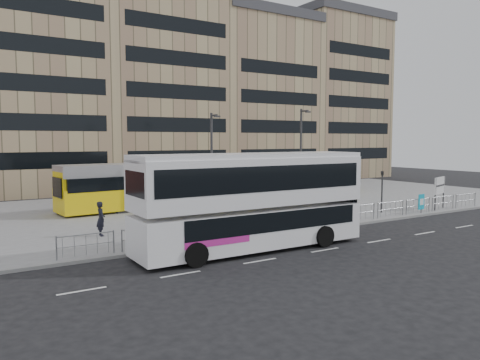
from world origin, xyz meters
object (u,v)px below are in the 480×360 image
traffic_light_east (382,186)px  lamp_post_east (301,152)px  ad_panel (421,202)px  double_decker_bus (253,198)px  lamp_post_west (212,158)px  station_sign (440,187)px  traffic_light_west (263,200)px  pedestrian (101,219)px  tram (232,180)px

traffic_light_east → lamp_post_east: (-2.27, 6.63, 2.38)m
ad_panel → double_decker_bus: bearing=-179.0°
double_decker_bus → lamp_post_west: lamp_post_west is taller
station_sign → traffic_light_west: traffic_light_west is taller
lamp_post_east → pedestrian: bearing=-167.4°
tram → station_sign: size_ratio=12.19×
ad_panel → traffic_light_east: bearing=133.9°
traffic_light_east → lamp_post_west: lamp_post_west is taller
ad_panel → pedestrian: 22.77m
traffic_light_east → ad_panel: bearing=-36.8°
double_decker_bus → lamp_post_east: 16.37m
station_sign → lamp_post_west: 17.90m
lamp_post_west → lamp_post_east: 8.31m
ad_panel → traffic_light_west: size_ratio=0.45×
pedestrian → lamp_post_west: (9.54, 4.30, 3.09)m
station_sign → lamp_post_east: bearing=116.3°
double_decker_bus → lamp_post_west: size_ratio=1.65×
traffic_light_east → traffic_light_west: bearing=-169.8°
station_sign → ad_panel: (-2.97, -0.58, -0.92)m
double_decker_bus → traffic_light_west: (2.44, 2.50, -0.52)m
double_decker_bus → ad_panel: bearing=8.6°
lamp_post_west → ad_panel: bearing=-34.4°
tram → pedestrian: size_ratio=15.63×
double_decker_bus → lamp_post_west: bearing=71.4°
tram → lamp_post_east: lamp_post_east is taller
double_decker_bus → traffic_light_west: double_decker_bus is taller
ad_panel → pedestrian: (-22.33, 4.45, 0.16)m
double_decker_bus → station_sign: bearing=9.0°
double_decker_bus → traffic_light_east: (14.41, 4.19, -0.52)m
lamp_post_east → station_sign: bearing=-46.5°
pedestrian → lamp_post_east: size_ratio=0.25×
double_decker_bus → tram: 18.68m
station_sign → lamp_post_west: lamp_post_west is taller
pedestrian → traffic_light_east: (20.11, -2.65, 1.00)m
lamp_post_east → ad_panel: bearing=-61.9°
traffic_light_east → tram: bearing=116.6°
traffic_light_west → station_sign: bearing=9.4°
pedestrian → station_sign: bearing=-97.3°
double_decker_bus → tram: size_ratio=0.40×
lamp_post_east → traffic_light_east: bearing=-71.1°
lamp_post_west → lamp_post_east: bearing=-2.2°
traffic_light_west → lamp_post_west: lamp_post_west is taller
pedestrian → traffic_light_west: (8.14, -4.34, 1.00)m
tram → ad_panel: tram is taller
ad_panel → traffic_light_west: traffic_light_west is taller
traffic_light_west → traffic_light_east: (11.97, 1.69, 0.00)m
pedestrian → traffic_light_east: bearing=-96.1°
tram → traffic_light_west: bearing=-119.5°
station_sign → pedestrian: 25.60m
tram → ad_panel: (7.79, -14.04, -0.98)m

